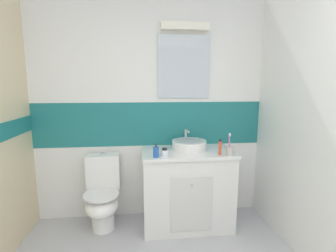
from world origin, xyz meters
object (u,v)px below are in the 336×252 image
object	(u,v)px
toothpaste_tube_upright	(220,148)
hair_gel_jar	(165,152)
toothbrush_cup	(230,150)
soap_dispenser	(156,152)
sink_basin	(189,145)
toilet	(103,195)

from	to	relation	value
toothpaste_tube_upright	hair_gel_jar	bearing A→B (deg)	177.20
toothbrush_cup	toothpaste_tube_upright	size ratio (longest dim) A/B	1.38
soap_dispenser	toothpaste_tube_upright	xyz separation A→B (m)	(0.64, 0.01, 0.02)
hair_gel_jar	soap_dispenser	bearing A→B (deg)	-158.16
toothbrush_cup	soap_dispenser	distance (m)	0.74
sink_basin	toothpaste_tube_upright	xyz separation A→B (m)	(0.27, -0.25, 0.02)
sink_basin	toilet	xyz separation A→B (m)	(-0.94, -0.01, -0.53)
toothbrush_cup	toilet	bearing A→B (deg)	169.18
toilet	soap_dispenser	size ratio (longest dim) A/B	5.57
sink_basin	hair_gel_jar	size ratio (longest dim) A/B	5.21
toothbrush_cup	soap_dispenser	bearing A→B (deg)	-179.99
toothbrush_cup	soap_dispenser	xyz separation A→B (m)	(-0.74, -0.00, 0.00)
sink_basin	toothbrush_cup	xyz separation A→B (m)	(0.36, -0.26, -0.00)
toilet	hair_gel_jar	world-z (taller)	hair_gel_jar
hair_gel_jar	toothpaste_tube_upright	distance (m)	0.56
sink_basin	toilet	world-z (taller)	sink_basin
toothbrush_cup	toothpaste_tube_upright	world-z (taller)	toothbrush_cup
toilet	toothbrush_cup	world-z (taller)	toothbrush_cup
sink_basin	hair_gel_jar	bearing A→B (deg)	-142.47
toilet	hair_gel_jar	bearing A→B (deg)	-18.13
sink_basin	soap_dispenser	xyz separation A→B (m)	(-0.38, -0.26, -0.00)
hair_gel_jar	toothpaste_tube_upright	xyz separation A→B (m)	(0.55, -0.03, 0.04)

